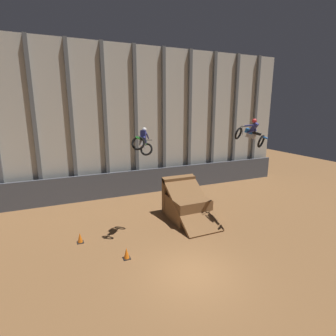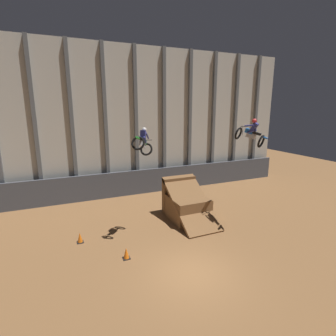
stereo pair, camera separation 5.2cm
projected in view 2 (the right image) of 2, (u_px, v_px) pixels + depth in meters
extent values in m
plane|color=brown|center=(192.00, 274.00, 11.81)|extent=(60.00, 60.00, 0.00)
cube|color=beige|center=(121.00, 122.00, 21.57)|extent=(32.00, 0.12, 12.22)
cube|color=slate|center=(35.00, 125.00, 18.93)|extent=(0.28, 0.28, 12.22)
cube|color=slate|center=(72.00, 124.00, 19.92)|extent=(0.28, 0.28, 12.22)
cube|color=slate|center=(106.00, 123.00, 20.90)|extent=(0.28, 0.28, 12.22)
cube|color=slate|center=(136.00, 122.00, 21.88)|extent=(0.28, 0.28, 12.22)
cube|color=slate|center=(164.00, 122.00, 22.87)|extent=(0.28, 0.28, 12.22)
cube|color=slate|center=(190.00, 121.00, 23.85)|extent=(0.28, 0.28, 12.22)
cube|color=slate|center=(213.00, 120.00, 24.83)|extent=(0.28, 0.28, 12.22)
cube|color=slate|center=(235.00, 120.00, 25.82)|extent=(0.28, 0.28, 12.22)
cube|color=slate|center=(255.00, 119.00, 26.80)|extent=(0.28, 0.28, 12.22)
cube|color=#474C56|center=(125.00, 184.00, 22.05)|extent=(31.36, 0.20, 2.10)
cube|color=brown|center=(186.00, 207.00, 17.61)|extent=(2.34, 2.87, 1.54)
cube|color=brown|center=(179.00, 195.00, 18.55)|extent=(2.39, 0.50, 2.57)
cube|color=brown|center=(191.00, 203.00, 16.95)|extent=(2.39, 4.21, 2.74)
torus|color=black|center=(146.00, 149.00, 14.78)|extent=(0.80, 0.74, 0.72)
torus|color=black|center=(138.00, 143.00, 13.44)|extent=(0.80, 0.74, 0.72)
cube|color=#B7B7BC|center=(142.00, 144.00, 14.08)|extent=(0.50, 0.57, 0.45)
cube|color=green|center=(144.00, 141.00, 14.27)|extent=(0.46, 0.52, 0.38)
cube|color=black|center=(141.00, 139.00, 13.89)|extent=(0.47, 0.55, 0.32)
cube|color=green|center=(138.00, 138.00, 13.38)|extent=(0.33, 0.37, 0.19)
cylinder|color=#B7B7BC|center=(146.00, 144.00, 14.64)|extent=(0.30, 0.37, 0.44)
cylinder|color=black|center=(146.00, 140.00, 14.64)|extent=(0.64, 0.22, 0.04)
cube|color=navy|center=(143.00, 135.00, 14.12)|extent=(0.35, 0.34, 0.51)
sphere|color=silver|center=(144.00, 130.00, 14.26)|extent=(0.41, 0.43, 0.34)
cylinder|color=navy|center=(141.00, 140.00, 14.17)|extent=(0.28, 0.32, 0.41)
cylinder|color=navy|center=(145.00, 140.00, 14.11)|extent=(0.28, 0.32, 0.41)
cylinder|color=navy|center=(142.00, 136.00, 14.39)|extent=(0.33, 0.40, 0.40)
cylinder|color=navy|center=(147.00, 136.00, 14.31)|extent=(0.33, 0.40, 0.40)
torus|color=black|center=(238.00, 133.00, 15.14)|extent=(0.78, 0.59, 0.73)
torus|color=black|center=(261.00, 141.00, 14.38)|extent=(0.78, 0.59, 0.73)
cube|color=#B7B7BC|center=(251.00, 136.00, 14.69)|extent=(0.42, 0.59, 0.40)
cube|color=blue|center=(249.00, 131.00, 14.71)|extent=(0.40, 0.52, 0.34)
cube|color=black|center=(256.00, 133.00, 14.48)|extent=(0.40, 0.58, 0.26)
cube|color=blue|center=(264.00, 137.00, 14.23)|extent=(0.29, 0.39, 0.15)
cylinder|color=#B7B7BC|center=(242.00, 130.00, 14.96)|extent=(0.11, 0.14, 0.55)
cylinder|color=black|center=(244.00, 127.00, 14.84)|extent=(0.65, 0.18, 0.04)
cube|color=navy|center=(254.00, 127.00, 14.49)|extent=(0.44, 0.50, 0.52)
sphere|color=red|center=(254.00, 121.00, 14.42)|extent=(0.38, 0.40, 0.32)
cylinder|color=navy|center=(251.00, 131.00, 14.53)|extent=(0.29, 0.43, 0.25)
cylinder|color=navy|center=(253.00, 131.00, 14.71)|extent=(0.29, 0.43, 0.25)
cylinder|color=navy|center=(249.00, 126.00, 14.49)|extent=(0.31, 0.50, 0.13)
cylinder|color=navy|center=(252.00, 125.00, 14.73)|extent=(0.31, 0.50, 0.13)
cube|color=black|center=(126.00, 258.00, 13.02)|extent=(0.36, 0.36, 0.03)
cone|color=orange|center=(126.00, 253.00, 12.95)|extent=(0.28, 0.28, 0.55)
cube|color=black|center=(80.00, 242.00, 14.56)|extent=(0.36, 0.36, 0.03)
cone|color=orange|center=(80.00, 237.00, 14.50)|extent=(0.28, 0.28, 0.55)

